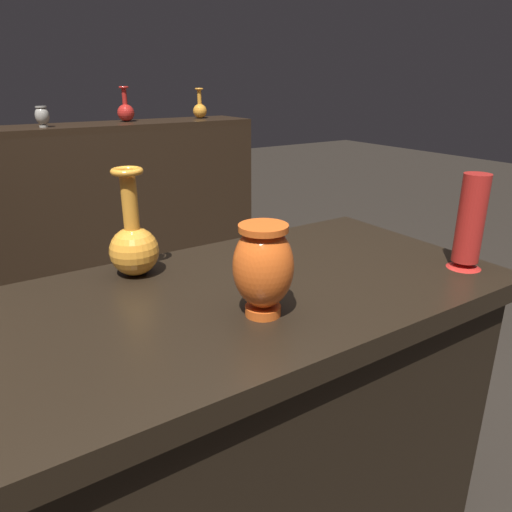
% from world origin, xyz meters
% --- Properties ---
extents(display_plinth, '(1.20, 0.64, 0.80)m').
position_xyz_m(display_plinth, '(0.00, 0.00, 0.40)').
color(display_plinth, black).
rests_on(display_plinth, ground_plane).
extents(back_display_shelf, '(2.60, 0.40, 0.99)m').
position_xyz_m(back_display_shelf, '(0.00, 2.20, 0.49)').
color(back_display_shelf, black).
rests_on(back_display_shelf, ground_plane).
extents(vase_centerpiece, '(0.12, 0.12, 0.19)m').
position_xyz_m(vase_centerpiece, '(-0.05, -0.13, 0.90)').
color(vase_centerpiece, '#E55B1E').
rests_on(vase_centerpiece, display_plinth).
extents(vase_tall_behind, '(0.12, 0.12, 0.26)m').
position_xyz_m(vase_tall_behind, '(-0.19, 0.22, 0.88)').
color(vase_tall_behind, orange).
rests_on(vase_tall_behind, display_plinth).
extents(vase_left_accent, '(0.08, 0.08, 0.24)m').
position_xyz_m(vase_left_accent, '(0.51, -0.19, 0.91)').
color(vase_left_accent, red).
rests_on(vase_left_accent, display_plinth).
extents(shelf_vase_center, '(0.08, 0.08, 0.11)m').
position_xyz_m(shelf_vase_center, '(0.00, 2.14, 1.05)').
color(shelf_vase_center, gray).
rests_on(shelf_vase_center, back_display_shelf).
extents(shelf_vase_far_right, '(0.10, 0.10, 0.20)m').
position_xyz_m(shelf_vase_far_right, '(1.04, 2.25, 1.05)').
color(shelf_vase_far_right, orange).
rests_on(shelf_vase_far_right, back_display_shelf).
extents(shelf_vase_right, '(0.11, 0.11, 0.21)m').
position_xyz_m(shelf_vase_right, '(0.52, 2.26, 1.06)').
color(shelf_vase_right, red).
rests_on(shelf_vase_right, back_display_shelf).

